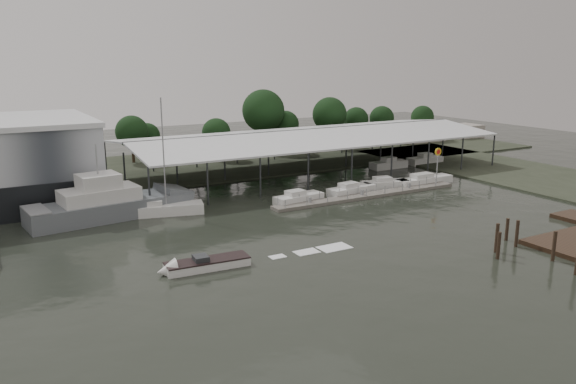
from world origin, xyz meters
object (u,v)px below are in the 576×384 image
grey_trawler (111,204)px  white_sailboat (161,209)px  speedboat_underway (200,265)px  shell_fuel_sign (438,159)px

grey_trawler → white_sailboat: 5.58m
white_sailboat → speedboat_underway: 18.86m
white_sailboat → speedboat_underway: white_sailboat is taller
shell_fuel_sign → white_sailboat: size_ratio=0.41×
shell_fuel_sign → speedboat_underway: (-40.55, -13.55, -3.53)m
white_sailboat → speedboat_underway: size_ratio=0.72×
grey_trawler → white_sailboat: size_ratio=1.38×
shell_fuel_sign → speedboat_underway: size_ratio=0.29×
grey_trawler → speedboat_underway: 20.58m
grey_trawler → speedboat_underway: grey_trawler is taller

